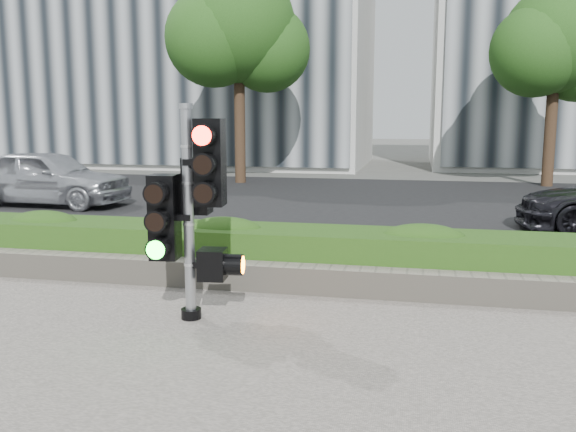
{
  "coord_description": "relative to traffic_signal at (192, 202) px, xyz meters",
  "views": [
    {
      "loc": [
        1.39,
        -5.4,
        2.2
      ],
      "look_at": [
        0.12,
        0.6,
        1.21
      ],
      "focal_mm": 38.0,
      "sensor_mm": 36.0,
      "label": 1
    }
  ],
  "objects": [
    {
      "name": "stone_wall",
      "position": [
        0.95,
        1.22,
        -1.11
      ],
      "size": [
        12.0,
        0.32,
        0.34
      ],
      "primitive_type": "cube",
      "color": "gray",
      "rests_on": "sidewalk"
    },
    {
      "name": "building_left",
      "position": [
        -8.05,
        22.32,
        6.19
      ],
      "size": [
        16.0,
        9.0,
        15.0
      ],
      "primitive_type": "cube",
      "color": "#B7B7B2",
      "rests_on": "ground"
    },
    {
      "name": "tree_right",
      "position": [
        6.43,
        14.88,
        3.17
      ],
      "size": [
        4.1,
        3.58,
        6.53
      ],
      "color": "black",
      "rests_on": "ground"
    },
    {
      "name": "road",
      "position": [
        0.95,
        9.32,
        -1.3
      ],
      "size": [
        60.0,
        13.0,
        0.02
      ],
      "primitive_type": "cube",
      "color": "black",
      "rests_on": "ground"
    },
    {
      "name": "tree_left",
      "position": [
        -3.57,
        13.88,
        3.73
      ],
      "size": [
        4.61,
        4.03,
        7.34
      ],
      "color": "black",
      "rests_on": "ground"
    },
    {
      "name": "curb",
      "position": [
        0.95,
        2.47,
        -1.25
      ],
      "size": [
        60.0,
        0.25,
        0.12
      ],
      "primitive_type": "cube",
      "color": "gray",
      "rests_on": "ground"
    },
    {
      "name": "traffic_signal",
      "position": [
        0.0,
        0.0,
        0.0
      ],
      "size": [
        0.82,
        0.63,
        2.32
      ],
      "rotation": [
        0.0,
        0.0,
        0.1
      ],
      "color": "black",
      "rests_on": "sidewalk"
    },
    {
      "name": "car_silver",
      "position": [
        -6.71,
        7.53,
        -0.59
      ],
      "size": [
        4.21,
        1.84,
        1.41
      ],
      "primitive_type": "imported",
      "rotation": [
        0.0,
        0.0,
        1.53
      ],
      "color": "silver",
      "rests_on": "road"
    },
    {
      "name": "hedge",
      "position": [
        0.95,
        1.87,
        -0.94
      ],
      "size": [
        12.0,
        1.0,
        0.68
      ],
      "primitive_type": "cube",
      "color": "#4A7925",
      "rests_on": "sidewalk"
    },
    {
      "name": "ground",
      "position": [
        0.95,
        -0.68,
        -1.31
      ],
      "size": [
        120.0,
        120.0,
        0.0
      ],
      "primitive_type": "plane",
      "color": "#51514C",
      "rests_on": "ground"
    }
  ]
}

